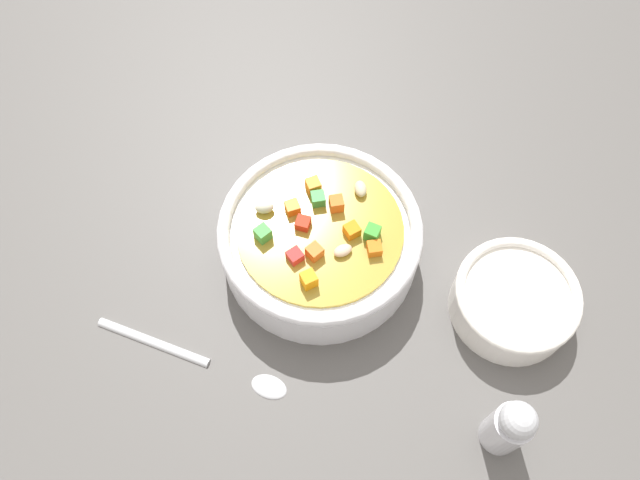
{
  "coord_description": "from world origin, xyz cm",
  "views": [
    {
      "loc": [
        27.13,
        4.82,
        55.33
      ],
      "look_at": [
        0.0,
        0.0,
        2.91
      ],
      "focal_mm": 34.54,
      "sensor_mm": 36.0,
      "label": 1
    }
  ],
  "objects_px": {
    "soup_bowl_main": "(320,239)",
    "side_bowl_small": "(514,300)",
    "spoon": "(197,358)",
    "pepper_shaker": "(510,427)"
  },
  "relations": [
    {
      "from": "spoon",
      "to": "pepper_shaker",
      "type": "bearing_deg",
      "value": 6.62
    },
    {
      "from": "soup_bowl_main",
      "to": "pepper_shaker",
      "type": "relative_size",
      "value": 2.43
    },
    {
      "from": "soup_bowl_main",
      "to": "side_bowl_small",
      "type": "bearing_deg",
      "value": 81.81
    },
    {
      "from": "soup_bowl_main",
      "to": "spoon",
      "type": "relative_size",
      "value": 1.01
    },
    {
      "from": "spoon",
      "to": "pepper_shaker",
      "type": "distance_m",
      "value": 0.28
    },
    {
      "from": "soup_bowl_main",
      "to": "pepper_shaker",
      "type": "xyz_separation_m",
      "value": [
        0.15,
        0.18,
        0.01
      ]
    },
    {
      "from": "spoon",
      "to": "side_bowl_small",
      "type": "bearing_deg",
      "value": 30.46
    },
    {
      "from": "spoon",
      "to": "side_bowl_small",
      "type": "xyz_separation_m",
      "value": [
        -0.1,
        0.28,
        0.02
      ]
    },
    {
      "from": "soup_bowl_main",
      "to": "spoon",
      "type": "bearing_deg",
      "value": -35.99
    },
    {
      "from": "soup_bowl_main",
      "to": "side_bowl_small",
      "type": "distance_m",
      "value": 0.19
    }
  ]
}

